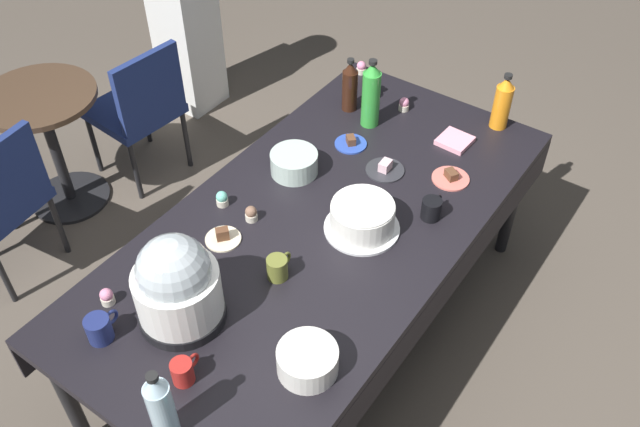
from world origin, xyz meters
name	(u,v)px	position (x,y,z in m)	size (l,w,h in m)	color
ground	(320,334)	(0.00, 0.00, 0.00)	(9.00, 9.00, 0.00)	brown
potluck_table	(320,233)	(0.00, 0.00, 0.69)	(2.20, 1.10, 0.75)	black
frosted_layer_cake	(362,218)	(0.07, -0.16, 0.81)	(0.31, 0.31, 0.13)	silver
slow_cooker	(177,285)	(-0.67, 0.12, 0.92)	(0.31, 0.31, 0.37)	black
glass_salad_bowl	(294,163)	(0.19, 0.27, 0.80)	(0.21, 0.21, 0.10)	#B2C6BC
ceramic_snack_bowl	(308,360)	(-0.59, -0.37, 0.80)	(0.20, 0.20, 0.10)	silver
dessert_plate_cream	(223,237)	(-0.30, 0.26, 0.76)	(0.14, 0.14, 0.06)	beige
dessert_plate_charcoal	(385,169)	(0.43, -0.05, 0.76)	(0.17, 0.17, 0.05)	#2D2D33
dessert_plate_coral	(451,177)	(0.54, -0.31, 0.76)	(0.16, 0.16, 0.05)	#E07266
dessert_plate_cobalt	(351,143)	(0.50, 0.18, 0.76)	(0.15, 0.15, 0.04)	#2D4CB2
cupcake_mint	(222,199)	(-0.15, 0.39, 0.78)	(0.05, 0.05, 0.07)	beige
cupcake_lemon	(361,68)	(1.03, 0.47, 0.78)	(0.05, 0.05, 0.07)	beige
cupcake_rose	(107,297)	(-0.78, 0.39, 0.78)	(0.05, 0.05, 0.07)	beige
cupcake_cocoa	(375,86)	(0.93, 0.32, 0.78)	(0.05, 0.05, 0.07)	beige
cupcake_vanilla	(404,104)	(0.87, 0.12, 0.78)	(0.05, 0.05, 0.07)	beige
cupcake_berry	(251,214)	(-0.15, 0.24, 0.78)	(0.05, 0.05, 0.07)	beige
soda_bottle_orange_juice	(502,103)	(1.02, -0.31, 0.88)	(0.08, 0.08, 0.28)	orange
soda_bottle_cola	(350,86)	(0.73, 0.34, 0.88)	(0.07, 0.07, 0.27)	#33190F
soda_bottle_lime_soda	(371,95)	(0.68, 0.20, 0.91)	(0.09, 0.09, 0.34)	green
soda_bottle_water	(161,407)	(-1.02, -0.15, 0.89)	(0.08, 0.08, 0.31)	silver
coffee_mug_red	(183,371)	(-0.85, -0.06, 0.79)	(0.11, 0.07, 0.09)	#B2231E
coffee_mug_navy	(100,328)	(-0.89, 0.29, 0.80)	(0.13, 0.09, 0.10)	navy
coffee_mug_black	(432,208)	(0.29, -0.35, 0.79)	(0.12, 0.08, 0.09)	black
coffee_mug_olive	(278,268)	(-0.32, -0.04, 0.80)	(0.12, 0.08, 0.09)	olive
paper_napkin_stack	(455,141)	(0.78, -0.20, 0.76)	(0.14, 0.14, 0.02)	pink
maroon_chair_right	(140,105)	(0.39, 1.51, 0.49)	(0.47, 0.47, 0.85)	navy
round_cafe_table	(48,130)	(-0.05, 1.73, 0.50)	(0.60, 0.60, 0.72)	#473323
water_cooler	(185,22)	(1.11, 1.82, 0.59)	(0.32, 0.32, 1.24)	silver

